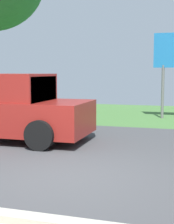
# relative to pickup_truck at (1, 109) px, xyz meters

# --- Properties ---
(ground_plane) EXTENTS (40.00, 22.00, 0.20)m
(ground_plane) POSITION_rel_pickup_truck_xyz_m (3.01, 0.12, -0.92)
(ground_plane) COLOR #424244
(pickup_truck) EXTENTS (5.20, 2.28, 1.88)m
(pickup_truck) POSITION_rel_pickup_truck_xyz_m (0.00, 0.00, 0.00)
(pickup_truck) COLOR maroon
(pickup_truck) RESTS_ON ground_plane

